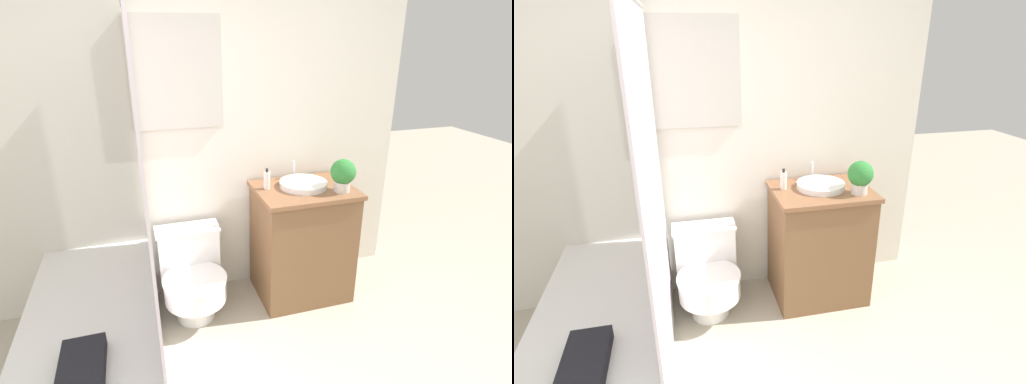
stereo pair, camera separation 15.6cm
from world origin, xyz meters
TOP-DOWN VIEW (x-y plane):
  - wall_back at (-0.00, 1.93)m, footprint 3.07×0.07m
  - shower_area at (-0.68, 1.16)m, footprint 0.68×1.48m
  - toilet at (-0.11, 1.63)m, footprint 0.44×0.56m
  - vanity at (0.70, 1.63)m, footprint 0.67×0.53m
  - sink at (0.70, 1.65)m, footprint 0.33×0.36m
  - soap_bottle at (0.44, 1.69)m, footprint 0.04×0.04m
  - potted_plant at (0.91, 1.50)m, footprint 0.17×0.17m

SIDE VIEW (x-z plane):
  - shower_area at x=-0.68m, z-range -0.70..1.28m
  - toilet at x=-0.11m, z-range 0.00..0.59m
  - vanity at x=0.70m, z-range 0.00..0.84m
  - sink at x=0.70m, z-range 0.80..0.93m
  - soap_bottle at x=0.44m, z-range 0.83..0.97m
  - potted_plant at x=0.91m, z-range 0.85..1.07m
  - wall_back at x=0.00m, z-range 0.01..2.51m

